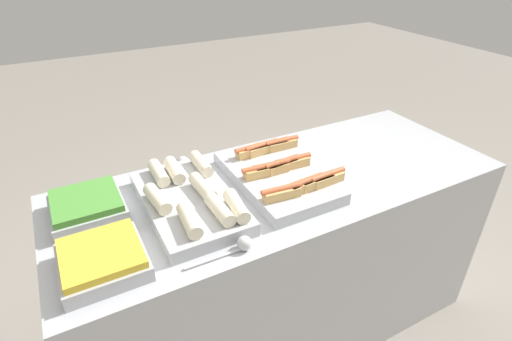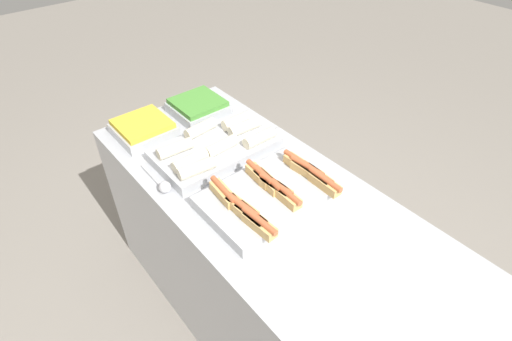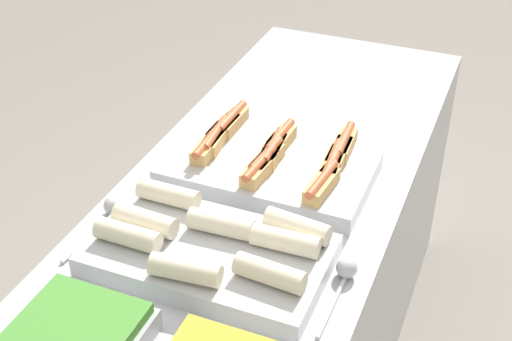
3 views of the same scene
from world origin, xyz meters
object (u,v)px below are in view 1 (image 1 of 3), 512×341
at_px(serving_spoon_near, 240,245).
at_px(tray_hotdogs, 278,173).
at_px(tray_side_back, 87,207).
at_px(serving_spoon_far, 179,163).
at_px(tray_wraps, 190,198).
at_px(tray_side_front, 103,260).

bearing_deg(serving_spoon_near, tray_hotdogs, 43.07).
xyz_separation_m(tray_hotdogs, tray_side_back, (-0.72, 0.13, -0.00)).
relative_size(tray_side_back, serving_spoon_far, 1.06).
height_order(tray_hotdogs, tray_wraps, same).
height_order(tray_side_front, tray_side_back, same).
height_order(tray_side_back, serving_spoon_near, tray_side_back).
relative_size(tray_side_front, tray_side_back, 1.00).
distance_m(tray_side_front, tray_side_back, 0.30).
bearing_deg(serving_spoon_far, tray_side_front, -129.99).
distance_m(tray_wraps, tray_side_front, 0.38).
bearing_deg(tray_wraps, tray_side_front, -152.49).
bearing_deg(serving_spoon_near, tray_wraps, 101.09).
distance_m(serving_spoon_near, serving_spoon_far, 0.60).
bearing_deg(serving_spoon_near, tray_side_back, 132.90).
bearing_deg(serving_spoon_far, tray_side_back, -156.93).
height_order(tray_hotdogs, serving_spoon_near, tray_hotdogs).
xyz_separation_m(tray_wraps, tray_side_back, (-0.34, 0.13, -0.00)).
xyz_separation_m(tray_side_back, serving_spoon_near, (0.40, -0.43, -0.01)).
bearing_deg(serving_spoon_near, serving_spoon_far, 89.85).
xyz_separation_m(serving_spoon_near, serving_spoon_far, (0.00, 0.60, -0.00)).
bearing_deg(tray_hotdogs, serving_spoon_far, 136.77).
distance_m(tray_wraps, tray_side_back, 0.36).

